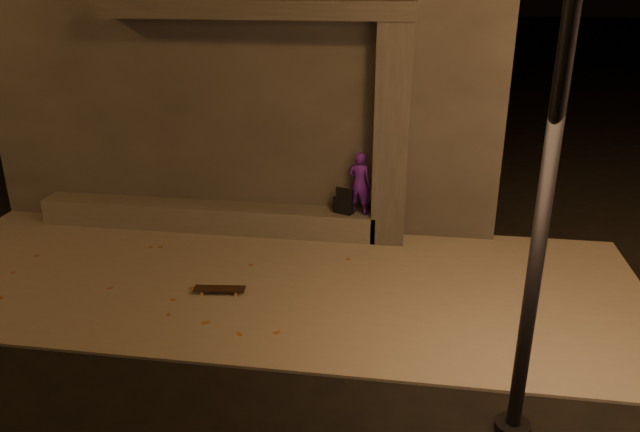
% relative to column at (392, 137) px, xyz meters
% --- Properties ---
extents(ground, '(120.00, 120.00, 0.00)m').
position_rel_column_xyz_m(ground, '(-1.70, -3.75, -1.84)').
color(ground, black).
rests_on(ground, ground).
extents(sidewalk, '(11.00, 4.40, 0.04)m').
position_rel_column_xyz_m(sidewalk, '(-1.70, -1.75, -1.82)').
color(sidewalk, slate).
rests_on(sidewalk, ground).
extents(building, '(9.00, 5.10, 5.22)m').
position_rel_column_xyz_m(building, '(-2.70, 2.74, 0.77)').
color(building, '#373432').
rests_on(building, ground).
extents(ledge, '(6.00, 0.55, 0.45)m').
position_rel_column_xyz_m(ledge, '(-3.20, 0.00, -1.58)').
color(ledge, '#54504C').
rests_on(ledge, sidewalk).
extents(column, '(0.55, 0.55, 3.60)m').
position_rel_column_xyz_m(column, '(0.00, 0.00, 0.00)').
color(column, '#373432').
rests_on(column, sidewalk).
extents(canopy, '(5.00, 0.70, 0.28)m').
position_rel_column_xyz_m(canopy, '(-2.20, 0.05, 1.94)').
color(canopy, '#373432').
rests_on(canopy, column).
extents(skateboarder, '(0.44, 0.33, 1.08)m').
position_rel_column_xyz_m(skateboarder, '(-0.50, 0.00, -0.81)').
color(skateboarder, '#48168F').
rests_on(skateboarder, ledge).
extents(backpack, '(0.38, 0.32, 0.46)m').
position_rel_column_xyz_m(backpack, '(-0.75, 0.00, -1.19)').
color(backpack, black).
rests_on(backpack, ledge).
extents(skateboard, '(0.75, 0.27, 0.08)m').
position_rel_column_xyz_m(skateboard, '(-2.27, -2.28, -1.73)').
color(skateboard, black).
rests_on(skateboard, sidewalk).
extents(street_lamp_0, '(0.36, 0.36, 7.28)m').
position_rel_column_xyz_m(street_lamp_0, '(1.50, -4.55, 2.29)').
color(street_lamp_0, black).
rests_on(street_lamp_0, ground).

